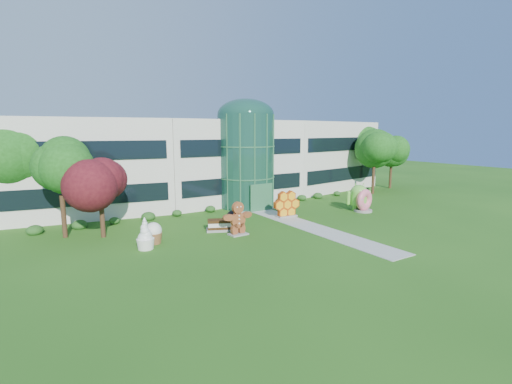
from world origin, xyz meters
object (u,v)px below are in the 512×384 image
android_green (359,196)px  donut (363,200)px  android_black (233,218)px  gingerbread (238,218)px

android_green → donut: 0.73m
android_black → donut: size_ratio=0.83×
donut → gingerbread: (-14.95, -0.64, 0.17)m
android_green → donut: bearing=-67.6°
android_green → gingerbread: (-14.92, -1.25, -0.22)m
android_green → donut: (0.03, -0.61, -0.39)m
gingerbread → android_green: bearing=0.9°
android_black → donut: (14.56, -0.85, 0.20)m
donut → android_black: bearing=168.8°
android_black → gingerbread: (-0.39, -1.49, 0.37)m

